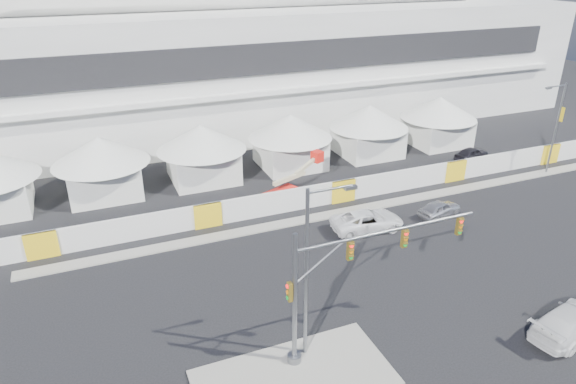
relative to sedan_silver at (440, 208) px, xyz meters
name	(u,v)px	position (x,y,z in m)	size (l,w,h in m)	color
ground	(367,315)	(-12.13, -9.00, -0.67)	(160.00, 160.00, 0.00)	black
median_island	(294,378)	(-18.13, -12.00, -0.59)	(10.00, 5.00, 0.15)	gray
far_curb	(484,184)	(7.87, 3.50, -0.61)	(80.00, 1.20, 0.12)	gray
stadium	(264,44)	(-3.42, 32.50, 8.78)	(80.00, 24.80, 21.98)	silver
tent_row	(247,142)	(-11.63, 15.00, 2.48)	(53.40, 8.40, 5.40)	silver
hoarding_fence	(343,191)	(-6.13, 5.50, 0.33)	(70.00, 0.25, 2.00)	silver
scaffold_tower	(519,58)	(33.87, 27.00, 5.33)	(4.40, 4.40, 12.00)	#595B60
sedan_silver	(440,208)	(0.00, 0.00, 0.00)	(3.91, 1.57, 1.33)	#B6B7BB
pickup_curb	(367,221)	(-6.75, 0.22, 0.13)	(5.73, 2.64, 1.59)	white
pickup_near	(572,321)	(-2.28, -14.79, 0.19)	(5.91, 2.40, 1.72)	white
lot_car_b	(472,154)	(11.05, 9.14, 0.04)	(4.15, 1.67, 1.42)	black
traffic_mast	(335,284)	(-15.45, -10.97, 3.79)	(10.85, 0.75, 7.70)	gray
streetlight_median	(311,263)	(-16.63, -10.55, 5.04)	(2.68, 0.27, 9.68)	slate
streetlight_curb	(556,123)	(15.34, 3.50, 4.54)	(2.65, 0.60, 8.97)	slate
boom_lift	(287,191)	(-10.61, 7.33, 0.28)	(7.21, 2.78, 3.53)	red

